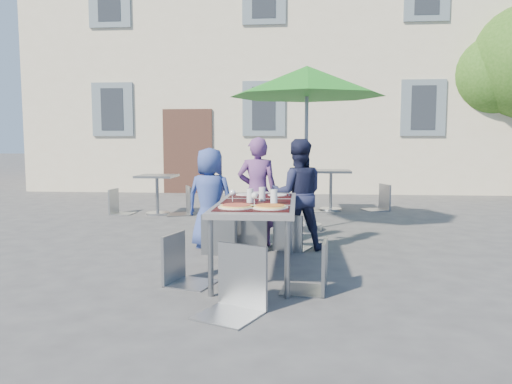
# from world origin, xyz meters

# --- Properties ---
(ground) EXTENTS (90.00, 90.00, 0.00)m
(ground) POSITION_xyz_m (0.00, 0.00, 0.00)
(ground) COLOR #3F3E41
(ground) RESTS_ON ground
(building) EXTENTS (13.60, 8.20, 11.10)m
(building) POSITION_xyz_m (-0.00, 11.50, 4.85)
(building) COLOR beige
(building) RESTS_ON ground
(dining_table) EXTENTS (0.80, 1.85, 0.76)m
(dining_table) POSITION_xyz_m (0.47, -0.29, 0.70)
(dining_table) COLOR #48494E
(dining_table) RESTS_ON ground
(pizza_near_left) EXTENTS (0.35, 0.35, 0.03)m
(pizza_near_left) POSITION_xyz_m (0.32, -0.81, 0.77)
(pizza_near_left) COLOR white
(pizza_near_left) RESTS_ON dining_table
(pizza_near_right) EXTENTS (0.35, 0.35, 0.03)m
(pizza_near_right) POSITION_xyz_m (0.64, -0.81, 0.77)
(pizza_near_right) COLOR white
(pizza_near_right) RESTS_ON dining_table
(glassware) EXTENTS (0.50, 0.44, 0.15)m
(glassware) POSITION_xyz_m (0.49, -0.40, 0.83)
(glassware) COLOR silver
(glassware) RESTS_ON dining_table
(place_settings) EXTENTS (0.63, 0.44, 0.01)m
(place_settings) POSITION_xyz_m (0.47, 0.36, 0.76)
(place_settings) COLOR white
(place_settings) RESTS_ON dining_table
(child_0) EXTENTS (0.71, 0.54, 1.30)m
(child_0) POSITION_xyz_m (-0.23, 0.84, 0.65)
(child_0) COLOR #344890
(child_0) RESTS_ON ground
(child_1) EXTENTS (0.52, 0.35, 1.43)m
(child_1) POSITION_xyz_m (0.37, 1.01, 0.72)
(child_1) COLOR #623974
(child_1) RESTS_ON ground
(child_2) EXTENTS (0.72, 0.45, 1.41)m
(child_2) POSITION_xyz_m (0.89, 0.88, 0.70)
(child_2) COLOR #1B1F3C
(child_2) RESTS_ON ground
(chair_0) EXTENTS (0.45, 0.46, 0.94)m
(chair_0) POSITION_xyz_m (-0.05, 0.51, 0.55)
(chair_0) COLOR gray
(chair_0) RESTS_ON ground
(chair_1) EXTENTS (0.49, 0.50, 1.02)m
(chair_1) POSITION_xyz_m (0.30, 0.79, 0.60)
(chair_1) COLOR gray
(chair_1) RESTS_ON ground
(chair_2) EXTENTS (0.51, 0.51, 0.89)m
(chair_2) POSITION_xyz_m (0.81, 0.79, 0.52)
(chair_2) COLOR #93999E
(chair_2) RESTS_ON ground
(chair_3) EXTENTS (0.51, 0.51, 0.92)m
(chair_3) POSITION_xyz_m (-0.21, -0.78, 0.54)
(chair_3) COLOR gray
(chair_3) RESTS_ON ground
(chair_4) EXTENTS (0.45, 0.45, 0.92)m
(chair_4) POSITION_xyz_m (1.05, -0.94, 0.53)
(chair_4) COLOR gray
(chair_4) RESTS_ON ground
(chair_5) EXTENTS (0.60, 0.61, 1.03)m
(chair_5) POSITION_xyz_m (0.40, -1.56, 0.61)
(chair_5) COLOR gray
(chair_5) RESTS_ON ground
(patio_umbrella) EXTENTS (2.36, 2.36, 2.50)m
(patio_umbrella) POSITION_xyz_m (1.02, 2.23, 2.25)
(patio_umbrella) COLOR #ACAFB4
(patio_umbrella) RESTS_ON ground
(cafe_table_0) EXTENTS (0.69, 0.69, 0.74)m
(cafe_table_0) POSITION_xyz_m (-1.74, 3.65, 0.51)
(cafe_table_0) COLOR #ACAFB4
(cafe_table_0) RESTS_ON ground
(bg_chair_l_0) EXTENTS (0.44, 0.43, 0.90)m
(bg_chair_l_0) POSITION_xyz_m (-2.50, 3.67, 0.52)
(bg_chair_l_0) COLOR gray
(bg_chair_l_0) RESTS_ON ground
(bg_chair_r_0) EXTENTS (0.59, 0.59, 1.01)m
(bg_chair_r_0) POSITION_xyz_m (-1.25, 3.66, 0.60)
(bg_chair_r_0) COLOR gray
(bg_chair_r_0) RESTS_ON ground
(cafe_table_1) EXTENTS (0.75, 0.75, 0.80)m
(cafe_table_1) POSITION_xyz_m (1.54, 4.47, 0.57)
(cafe_table_1) COLOR #ACAFB4
(cafe_table_1) RESTS_ON ground
(bg_chair_l_1) EXTENTS (0.41, 0.40, 0.87)m
(bg_chair_l_1) POSITION_xyz_m (1.25, 4.30, 0.51)
(bg_chair_l_1) COLOR gray
(bg_chair_l_1) RESTS_ON ground
(bg_chair_r_1) EXTENTS (0.56, 0.56, 0.98)m
(bg_chair_r_1) POSITION_xyz_m (2.53, 4.61, 0.58)
(bg_chair_r_1) COLOR gray
(bg_chair_r_1) RESTS_ON ground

